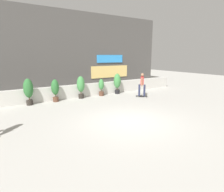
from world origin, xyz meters
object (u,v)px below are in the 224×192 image
at_px(potted_plant_0, 28,90).
at_px(potted_plant_2, 81,86).
at_px(skater_mid_plaza, 142,84).
at_px(potted_plant_3, 101,87).
at_px(potted_plant_4, 117,82).
at_px(potted_plant_1, 55,89).

relative_size(potted_plant_0, potted_plant_2, 1.04).
bearing_deg(skater_mid_plaza, potted_plant_3, 138.29).
height_order(potted_plant_0, potted_plant_2, potted_plant_0).
bearing_deg(potted_plant_4, potted_plant_2, -180.00).
bearing_deg(potted_plant_0, potted_plant_2, -0.00).
bearing_deg(skater_mid_plaza, potted_plant_4, 111.64).
distance_m(potted_plant_3, potted_plant_4, 1.44).
bearing_deg(potted_plant_1, potted_plant_2, -0.00).
relative_size(potted_plant_0, potted_plant_3, 1.29).
relative_size(potted_plant_3, skater_mid_plaza, 0.73).
xyz_separation_m(potted_plant_4, skater_mid_plaza, (0.78, -1.96, 0.03)).
bearing_deg(potted_plant_2, potted_plant_0, 180.00).
relative_size(potted_plant_4, skater_mid_plaza, 0.92).
relative_size(potted_plant_2, potted_plant_3, 1.24).
bearing_deg(potted_plant_0, skater_mid_plaza, -15.32).
bearing_deg(skater_mid_plaza, potted_plant_1, 160.64).
relative_size(potted_plant_0, potted_plant_4, 1.02).
bearing_deg(potted_plant_4, skater_mid_plaza, -68.36).
bearing_deg(potted_plant_3, potted_plant_0, 180.00).
distance_m(potted_plant_0, potted_plant_1, 1.58).
distance_m(potted_plant_1, potted_plant_4, 4.79).
distance_m(potted_plant_2, potted_plant_3, 1.63).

